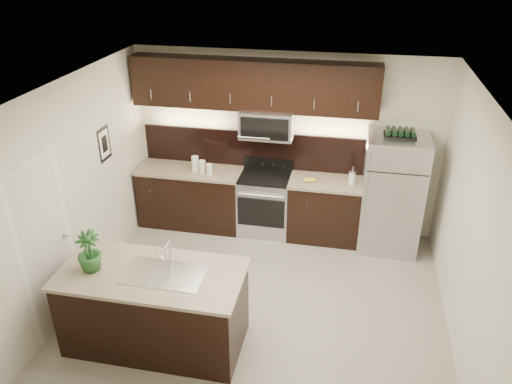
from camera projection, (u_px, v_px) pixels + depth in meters
ground at (260, 301)px, 6.27m from camera, size 4.50×4.50×0.00m
room_walls at (250, 180)px, 5.49m from camera, size 4.52×4.02×2.71m
counter_run at (252, 202)px, 7.61m from camera, size 3.51×0.65×0.94m
upper_fixtures at (255, 93)px, 6.98m from camera, size 3.49×0.40×1.66m
island at (155, 308)px, 5.44m from camera, size 1.96×0.96×0.94m
sink_faucet at (165, 272)px, 5.20m from camera, size 0.84×0.50×0.28m
refrigerator at (392, 194)px, 7.03m from camera, size 0.83×0.75×1.71m
wine_rack at (400, 133)px, 6.62m from camera, size 0.42×0.26×0.10m
plant at (89, 251)px, 5.18m from camera, size 0.27×0.27×0.45m
canisters at (201, 166)px, 7.41m from camera, size 0.34×0.18×0.24m
french_press at (352, 178)px, 7.05m from camera, size 0.10×0.10×0.28m
bananas at (306, 180)px, 7.17m from camera, size 0.21×0.18×0.05m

